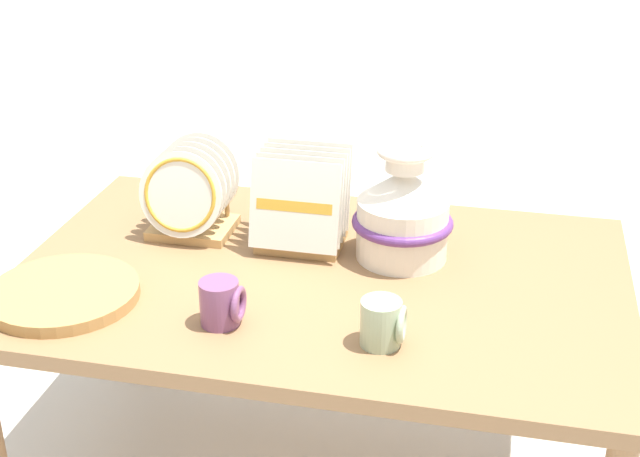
# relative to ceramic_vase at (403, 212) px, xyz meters

# --- Properties ---
(display_table) EXTENTS (1.36, 0.88, 0.64)m
(display_table) POSITION_rel_ceramic_vase_xyz_m (-0.17, -0.12, -0.18)
(display_table) COLOR olive
(display_table) RESTS_ON ground_plane
(ceramic_vase) EXTENTS (0.23, 0.23, 0.27)m
(ceramic_vase) POSITION_rel_ceramic_vase_xyz_m (0.00, 0.00, 0.00)
(ceramic_vase) COLOR white
(ceramic_vase) RESTS_ON display_table
(dish_rack_round_plates) EXTENTS (0.20, 0.19, 0.23)m
(dish_rack_round_plates) POSITION_rel_ceramic_vase_xyz_m (-0.52, 0.01, -0.02)
(dish_rack_round_plates) COLOR tan
(dish_rack_round_plates) RESTS_ON display_table
(dish_rack_square_plates) EXTENTS (0.21, 0.19, 0.23)m
(dish_rack_square_plates) POSITION_rel_ceramic_vase_xyz_m (-0.24, 0.01, -0.02)
(dish_rack_square_plates) COLOR tan
(dish_rack_square_plates) RESTS_ON display_table
(wicker_charger_stack) EXTENTS (0.32, 0.32, 0.03)m
(wicker_charger_stack) POSITION_rel_ceramic_vase_xyz_m (-0.67, -0.35, -0.10)
(wicker_charger_stack) COLOR #AD7F47
(wicker_charger_stack) RESTS_ON display_table
(mug_sage_glaze) EXTENTS (0.09, 0.08, 0.09)m
(mug_sage_glaze) POSITION_rel_ceramic_vase_xyz_m (0.02, -0.38, -0.07)
(mug_sage_glaze) COLOR #9EB28E
(mug_sage_glaze) RESTS_ON display_table
(mug_plum_glaze) EXTENTS (0.09, 0.08, 0.09)m
(mug_plum_glaze) POSITION_rel_ceramic_vase_xyz_m (-0.31, -0.37, -0.07)
(mug_plum_glaze) COLOR #7A4770
(mug_plum_glaze) RESTS_ON display_table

